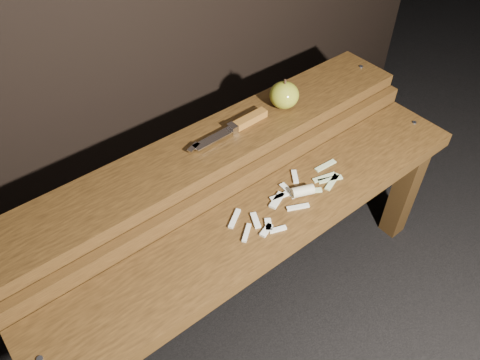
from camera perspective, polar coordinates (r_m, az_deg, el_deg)
ground at (r=1.47m, az=1.50°, el=-13.79°), size 60.00×60.00×0.00m
bench_front_tier at (r=1.16m, az=3.78°, el=-6.70°), size 1.20×0.20×0.42m
bench_rear_tier at (r=1.23m, az=-3.08°, el=1.53°), size 1.20×0.21×0.50m
apple at (r=1.28m, az=5.40°, el=10.27°), size 0.08×0.08×0.08m
knife at (r=1.21m, az=0.11°, el=6.84°), size 0.25×0.03×0.02m
apple_scraps at (r=1.15m, az=6.62°, el=-1.97°), size 0.36×0.14×0.03m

